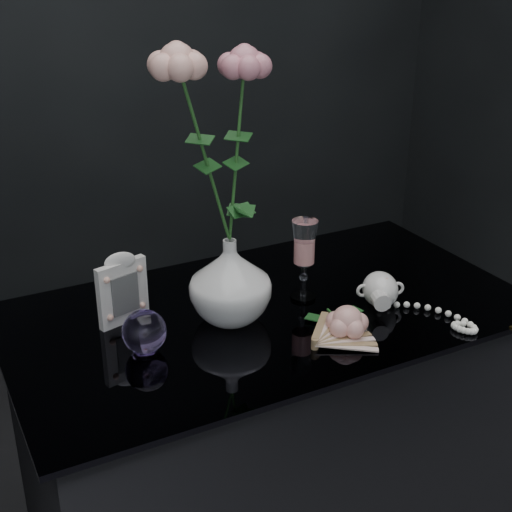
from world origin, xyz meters
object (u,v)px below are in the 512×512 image
vase (230,280)px  loose_rose (347,321)px  wine_glass (304,260)px  paperweight (144,332)px  picture_frame (122,288)px  pearl_jar (380,288)px

vase → loose_rose: vase is taller
wine_glass → paperweight: bearing=-172.5°
picture_frame → vase: bearing=-40.0°
paperweight → wine_glass: bearing=7.5°
wine_glass → picture_frame: 0.37m
picture_frame → paperweight: 0.13m
wine_glass → loose_rose: bearing=-91.9°
paperweight → loose_rose: paperweight is taller
pearl_jar → vase: bearing=-176.5°
wine_glass → loose_rose: size_ratio=0.97×
loose_rose → paperweight: bearing=177.8°
wine_glass → paperweight: wine_glass is taller
picture_frame → loose_rose: 0.44m
wine_glass → pearl_jar: (0.13, -0.10, -0.05)m
vase → paperweight: size_ratio=2.07×
vase → picture_frame: bearing=155.9°
picture_frame → loose_rose: size_ratio=0.83×
vase → pearl_jar: size_ratio=0.65×
paperweight → loose_rose: size_ratio=0.45×
loose_rose → vase: bearing=152.8°
picture_frame → wine_glass: bearing=-27.5°
vase → loose_rose: (0.17, -0.16, -0.05)m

